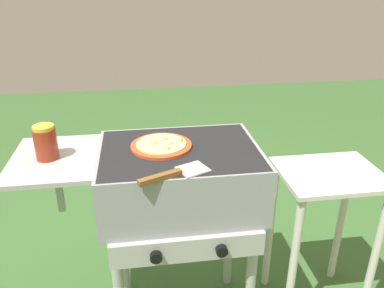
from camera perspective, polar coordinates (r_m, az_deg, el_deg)
grill at (r=1.58m, az=-2.29°, el=-5.62°), size 0.96×0.53×0.90m
pizza_cheese at (r=1.54m, az=-4.51°, el=-0.16°), size 0.24×0.24×0.04m
sauce_jar at (r=1.52m, az=-20.88°, el=0.22°), size 0.08×0.08×0.13m
spatula at (r=1.33m, az=-2.68°, el=-4.45°), size 0.26×0.16×0.02m
prep_table at (r=1.88m, az=18.98°, el=-9.64°), size 0.44×0.36×0.75m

